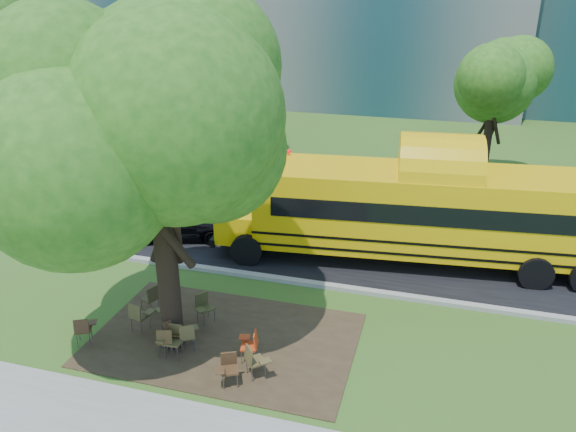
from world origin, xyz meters
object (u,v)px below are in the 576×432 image
(main_tree, at_px, (156,147))
(chair_5, at_px, (228,366))
(bg_car_silver, at_px, (23,157))
(chair_4, at_px, (167,339))
(chair_8, at_px, (151,296))
(chair_11, at_px, (187,334))
(chair_0, at_px, (84,328))
(chair_9, at_px, (172,311))
(chair_3, at_px, (173,337))
(chair_1, at_px, (139,314))
(school_bus, at_px, (430,211))
(chair_10, at_px, (204,305))
(chair_6, at_px, (251,343))
(chair_7, at_px, (254,359))
(bg_car_red, at_px, (98,178))
(black_car, at_px, (178,221))
(chair_2, at_px, (170,329))

(main_tree, distance_m, chair_5, 5.43)
(chair_5, relative_size, bg_car_silver, 0.23)
(main_tree, distance_m, chair_4, 4.94)
(chair_8, bearing_deg, chair_11, -107.08)
(chair_0, distance_m, chair_4, 2.37)
(chair_9, bearing_deg, chair_3, 155.11)
(chair_1, distance_m, chair_9, 0.91)
(school_bus, xyz_separation_m, chair_4, (-6.07, -7.34, -1.35))
(chair_5, bearing_deg, chair_10, -79.83)
(chair_6, bearing_deg, chair_9, 61.76)
(chair_4, distance_m, chair_6, 2.17)
(chair_3, bearing_deg, chair_0, 2.23)
(chair_5, xyz_separation_m, chair_7, (0.52, 0.39, 0.03))
(chair_6, xyz_separation_m, chair_11, (-1.73, -0.06, -0.02))
(school_bus, xyz_separation_m, chair_9, (-6.48, -6.21, -1.29))
(bg_car_silver, xyz_separation_m, bg_car_red, (5.82, -2.13, 0.09))
(chair_1, relative_size, chair_4, 1.03)
(black_car, xyz_separation_m, bg_car_silver, (-11.58, 5.65, -0.11))
(main_tree, xyz_separation_m, school_bus, (6.16, 6.83, -3.57))
(chair_5, distance_m, chair_10, 2.85)
(black_car, bearing_deg, chair_1, 179.17)
(chair_0, distance_m, chair_1, 1.45)
(chair_1, bearing_deg, chair_0, -128.09)
(main_tree, relative_size, chair_10, 10.17)
(chair_7, height_order, black_car, black_car)
(school_bus, xyz_separation_m, bg_car_silver, (-20.66, 5.04, -1.29))
(chair_5, bearing_deg, chair_4, -42.54)
(chair_0, bearing_deg, bg_car_red, 95.81)
(chair_5, relative_size, chair_6, 0.97)
(chair_5, height_order, bg_car_silver, bg_car_silver)
(main_tree, distance_m, chair_3, 4.92)
(chair_3, height_order, chair_11, chair_3)
(chair_11, distance_m, bg_car_red, 13.50)
(chair_7, bearing_deg, chair_3, -137.26)
(chair_0, xyz_separation_m, chair_1, (1.10, 0.94, 0.04))
(main_tree, bearing_deg, chair_11, -17.59)
(chair_11, bearing_deg, main_tree, 127.66)
(chair_8, bearing_deg, chair_7, -96.33)
(school_bus, distance_m, chair_5, 9.06)
(chair_3, bearing_deg, chair_9, -65.44)
(black_car, bearing_deg, chair_10, -164.21)
(chair_3, xyz_separation_m, chair_5, (1.78, -0.66, -0.03))
(chair_2, xyz_separation_m, chair_11, (0.49, 0.01, -0.06))
(chair_9, height_order, chair_10, chair_9)
(chair_1, height_order, bg_car_silver, bg_car_silver)
(chair_5, xyz_separation_m, chair_11, (-1.51, 0.94, -0.00))
(black_car, height_order, bg_car_silver, black_car)
(chair_2, xyz_separation_m, chair_5, (2.00, -0.93, -0.06))
(chair_7, xyz_separation_m, chair_10, (-2.18, 1.93, 0.00))
(main_tree, height_order, chair_3, main_tree)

